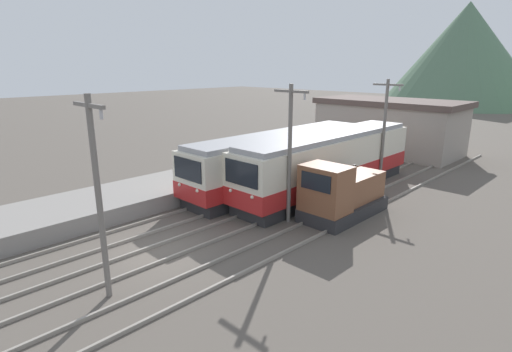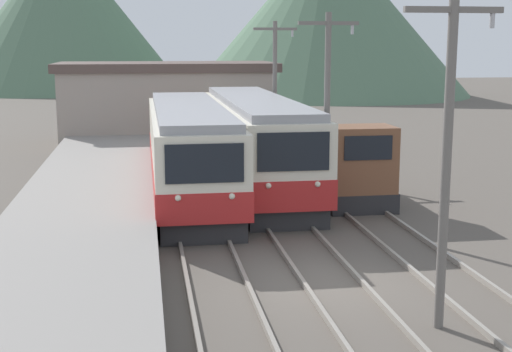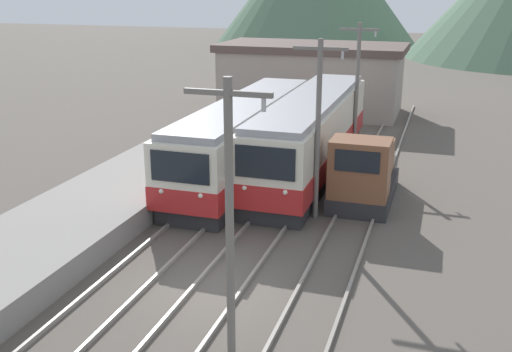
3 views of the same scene
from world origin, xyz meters
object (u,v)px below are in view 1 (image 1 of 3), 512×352
object	(u,v)px
commuter_train_center	(329,165)
catenary_mast_near	(98,192)
shunting_locomotive	(341,195)
catenary_mast_mid	(290,149)
commuter_train_left	(281,162)
catenary_mast_far	(384,128)

from	to	relation	value
commuter_train_center	catenary_mast_near	size ratio (longest dim) A/B	2.21
shunting_locomotive	catenary_mast_mid	distance (m)	3.81
shunting_locomotive	catenary_mast_near	xyz separation A→B (m)	(-1.49, -11.95, 2.52)
commuter_train_left	catenary_mast_far	world-z (taller)	catenary_mast_far
commuter_train_left	catenary_mast_far	xyz separation A→B (m)	(4.31, 5.15, 2.08)
commuter_train_center	catenary_mast_far	distance (m)	4.59
commuter_train_left	commuter_train_center	xyz separation A→B (m)	(2.80, 1.31, 0.06)
shunting_locomotive	catenary_mast_far	world-z (taller)	catenary_mast_far
commuter_train_left	catenary_mast_near	bearing A→B (deg)	-72.74
catenary_mast_mid	catenary_mast_far	xyz separation A→B (m)	(0.00, 9.51, 0.00)
shunting_locomotive	catenary_mast_mid	world-z (taller)	catenary_mast_mid
commuter_train_left	shunting_locomotive	distance (m)	6.12
shunting_locomotive	catenary_mast_near	world-z (taller)	catenary_mast_near
commuter_train_left	catenary_mast_mid	bearing A→B (deg)	-45.34
commuter_train_left	catenary_mast_far	size ratio (longest dim) A/B	2.16
commuter_train_left	commuter_train_center	bearing A→B (deg)	25.09
commuter_train_center	catenary_mast_mid	xyz separation A→B (m)	(1.51, -5.67, 2.02)
catenary_mast_near	catenary_mast_far	size ratio (longest dim) A/B	1.00
commuter_train_left	catenary_mast_near	distance (m)	14.67
shunting_locomotive	commuter_train_center	bearing A→B (deg)	132.90
catenary_mast_near	catenary_mast_far	world-z (taller)	same
commuter_train_left	catenary_mast_near	world-z (taller)	catenary_mast_near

